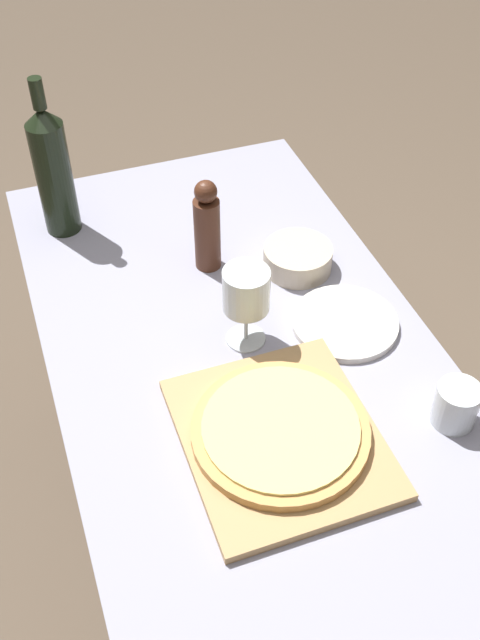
% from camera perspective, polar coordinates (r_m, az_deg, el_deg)
% --- Properties ---
extents(ground_plane, '(12.00, 12.00, 0.00)m').
position_cam_1_polar(ground_plane, '(2.01, 0.29, -17.18)').
color(ground_plane, brown).
extents(dining_table, '(0.72, 1.38, 0.74)m').
position_cam_1_polar(dining_table, '(1.49, 0.38, -5.48)').
color(dining_table, '#9393A8').
rests_on(dining_table, ground_plane).
extents(cutting_board, '(0.32, 0.36, 0.02)m').
position_cam_1_polar(cutting_board, '(1.27, 3.06, -8.94)').
color(cutting_board, tan).
rests_on(cutting_board, dining_table).
extents(pizza, '(0.30, 0.30, 0.02)m').
position_cam_1_polar(pizza, '(1.26, 3.10, -8.38)').
color(pizza, tan).
rests_on(pizza, cutting_board).
extents(wine_bottle, '(0.08, 0.08, 0.36)m').
position_cam_1_polar(wine_bottle, '(1.66, -14.07, 11.04)').
color(wine_bottle, black).
rests_on(wine_bottle, dining_table).
extents(pepper_mill, '(0.05, 0.05, 0.21)m').
position_cam_1_polar(pepper_mill, '(1.53, -2.53, 7.08)').
color(pepper_mill, '#4C2819').
rests_on(pepper_mill, dining_table).
extents(wine_glass, '(0.09, 0.09, 0.17)m').
position_cam_1_polar(wine_glass, '(1.35, 0.47, 2.09)').
color(wine_glass, silver).
rests_on(wine_glass, dining_table).
extents(small_bowl, '(0.14, 0.14, 0.05)m').
position_cam_1_polar(small_bowl, '(1.58, 4.42, 4.73)').
color(small_bowl, beige).
rests_on(small_bowl, dining_table).
extents(drinking_tumbler, '(0.08, 0.08, 0.08)m').
position_cam_1_polar(drinking_tumbler, '(1.32, 16.14, -6.24)').
color(drinking_tumbler, silver).
rests_on(drinking_tumbler, dining_table).
extents(dinner_plate, '(0.21, 0.21, 0.01)m').
position_cam_1_polar(dinner_plate, '(1.47, 8.00, -0.20)').
color(dinner_plate, silver).
rests_on(dinner_plate, dining_table).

